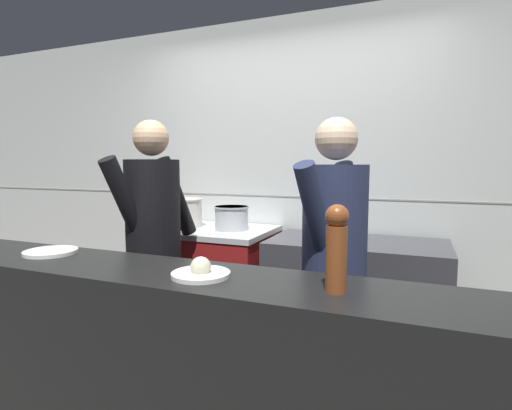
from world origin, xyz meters
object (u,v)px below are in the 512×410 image
at_px(plated_dish_main, 51,252).
at_px(chef_head_cook, 154,239).
at_px(sauce_pot, 232,217).
at_px(mixing_bowl_steel, 327,233).
at_px(stock_pot, 185,212).
at_px(plated_dish_appetiser, 201,272).
at_px(oven_range, 209,283).
at_px(chef_sous, 334,259).
at_px(chefs_knife, 327,241).
at_px(pepper_mill, 336,246).

distance_m(plated_dish_main, chef_head_cook, 0.64).
distance_m(sauce_pot, mixing_bowl_steel, 0.76).
bearing_deg(stock_pot, plated_dish_appetiser, -55.57).
relative_size(oven_range, stock_pot, 3.54).
bearing_deg(stock_pot, sauce_pot, 1.86).
height_order(oven_range, chef_sous, chef_sous).
xyz_separation_m(oven_range, sauce_pot, (0.21, -0.00, 0.55)).
relative_size(chefs_knife, chef_head_cook, 0.19).
bearing_deg(stock_pot, chefs_knife, -3.95).
bearing_deg(stock_pot, pepper_mill, -42.38).
xyz_separation_m(sauce_pot, mixing_bowl_steel, (0.75, -0.00, -0.07)).
bearing_deg(mixing_bowl_steel, pepper_mill, -76.75).
bearing_deg(chef_sous, chef_head_cook, -164.83).
relative_size(mixing_bowl_steel, chef_sous, 0.16).
distance_m(chefs_knife, chef_sous, 0.64).
bearing_deg(chef_sous, plated_dish_main, -140.04).
bearing_deg(pepper_mill, plated_dish_main, 177.46).
relative_size(oven_range, chefs_knife, 3.12).
relative_size(chefs_knife, chef_sous, 0.20).
xyz_separation_m(sauce_pot, chef_head_cook, (-0.22, -0.69, -0.06)).
relative_size(stock_pot, mixing_bowl_steel, 1.08).
bearing_deg(sauce_pot, mixing_bowl_steel, -0.13).
bearing_deg(chefs_knife, chef_sous, -74.59).
xyz_separation_m(chef_head_cook, chef_sous, (1.16, -0.02, -0.02)).
height_order(pepper_mill, chef_head_cook, chef_head_cook).
height_order(plated_dish_appetiser, chef_head_cook, chef_head_cook).
height_order(sauce_pot, pepper_mill, pepper_mill).
bearing_deg(chef_sous, chefs_knife, 121.52).
height_order(mixing_bowl_steel, pepper_mill, pepper_mill).
bearing_deg(mixing_bowl_steel, chefs_knife, -79.88).
bearing_deg(mixing_bowl_steel, stock_pot, -179.43).
bearing_deg(plated_dish_appetiser, sauce_pot, 110.83).
bearing_deg(chef_sous, plated_dish_appetiser, -105.72).
xyz_separation_m(mixing_bowl_steel, chef_sous, (0.19, -0.71, -0.01)).
distance_m(stock_pot, mixing_bowl_steel, 1.17).
distance_m(mixing_bowl_steel, chef_sous, 0.73).
relative_size(mixing_bowl_steel, chefs_knife, 0.81).
bearing_deg(stock_pot, oven_range, 4.57).
bearing_deg(pepper_mill, oven_range, 133.09).
relative_size(plated_dish_appetiser, chef_head_cook, 0.14).
bearing_deg(plated_dish_main, chefs_knife, 45.89).
xyz_separation_m(chefs_knife, pepper_mill, (0.31, -1.28, 0.23)).
xyz_separation_m(plated_dish_main, plated_dish_appetiser, (0.93, -0.07, 0.01)).
bearing_deg(stock_pot, plated_dish_main, -89.62).
xyz_separation_m(plated_dish_main, chef_head_cook, (0.18, 0.61, -0.03)).
bearing_deg(plated_dish_main, chef_head_cook, 73.29).
relative_size(plated_dish_appetiser, pepper_mill, 0.76).
relative_size(sauce_pot, mixing_bowl_steel, 1.04).
xyz_separation_m(oven_range, chefs_knife, (0.98, -0.10, 0.44)).
bearing_deg(plated_dish_appetiser, pepper_mill, 0.94).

